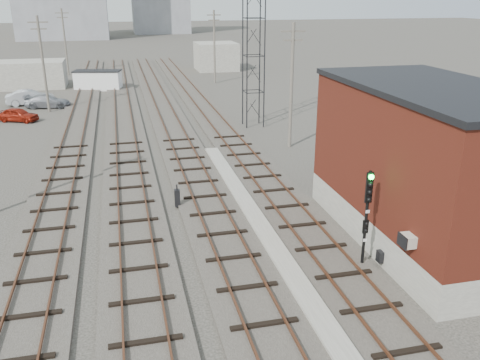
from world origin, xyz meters
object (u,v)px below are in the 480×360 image
object	(u,v)px
signal_mast	(367,212)
car_silver	(30,97)
car_red	(18,115)
site_trailer	(98,80)
switch_stand	(177,198)
car_grey	(48,101)

from	to	relation	value
signal_mast	car_silver	world-z (taller)	signal_mast
car_silver	car_red	bearing A→B (deg)	173.76
signal_mast	car_red	size ratio (longest dim) A/B	1.17
site_trailer	car_silver	world-z (taller)	site_trailer
site_trailer	car_silver	xyz separation A→B (m)	(-6.65, -7.54, -0.39)
switch_stand	car_red	xyz separation A→B (m)	(-11.65, 23.11, 0.04)
site_trailer	car_grey	bearing A→B (deg)	-104.59
switch_stand	car_red	size ratio (longest dim) A/B	0.34
switch_stand	car_grey	size ratio (longest dim) A/B	0.28
car_silver	switch_stand	bearing A→B (deg)	-164.91
switch_stand	site_trailer	world-z (taller)	site_trailer
signal_mast	car_silver	size ratio (longest dim) A/B	0.91
switch_stand	car_grey	world-z (taller)	switch_stand
switch_stand	signal_mast	bearing A→B (deg)	-47.25
signal_mast	site_trailer	distance (m)	47.74
signal_mast	car_red	xyz separation A→B (m)	(-18.47, 31.23, -1.93)
site_trailer	car_red	xyz separation A→B (m)	(-6.73, -15.02, -0.54)
site_trailer	car_grey	distance (m)	10.54
site_trailer	car_red	bearing A→B (deg)	-101.69
car_red	car_silver	xyz separation A→B (m)	(0.08, 7.48, 0.15)
site_trailer	car_grey	size ratio (longest dim) A/B	1.32
signal_mast	car_silver	xyz separation A→B (m)	(-18.39, 38.72, -1.78)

